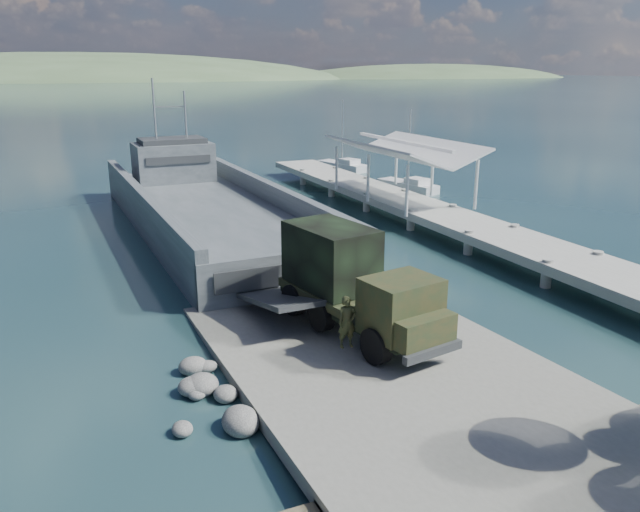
{
  "coord_description": "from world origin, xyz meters",
  "views": [
    {
      "loc": [
        -9.83,
        -17.15,
        10.01
      ],
      "look_at": [
        0.53,
        6.0,
        2.34
      ],
      "focal_mm": 35.0,
      "sensor_mm": 36.0,
      "label": 1
    }
  ],
  "objects_px": {
    "soldier": "(347,333)",
    "sailboat_far": "(343,166)",
    "landing_craft": "(208,217)",
    "pier": "(410,196)",
    "sailboat_near": "(409,186)",
    "military_truck": "(352,282)"
  },
  "relations": [
    {
      "from": "soldier",
      "to": "sailboat_far",
      "type": "xyz_separation_m",
      "value": [
        19.32,
        39.62,
        -1.02
      ]
    },
    {
      "from": "soldier",
      "to": "landing_craft",
      "type": "bearing_deg",
      "value": 90.87
    },
    {
      "from": "pier",
      "to": "sailboat_near",
      "type": "relative_size",
      "value": 6.29
    },
    {
      "from": "pier",
      "to": "soldier",
      "type": "height_order",
      "value": "pier"
    },
    {
      "from": "military_truck",
      "to": "landing_craft",
      "type": "bearing_deg",
      "value": 82.22
    },
    {
      "from": "pier",
      "to": "military_truck",
      "type": "distance_m",
      "value": 20.74
    },
    {
      "from": "pier",
      "to": "sailboat_near",
      "type": "xyz_separation_m",
      "value": [
        5.45,
        8.75,
        -1.23
      ]
    },
    {
      "from": "sailboat_far",
      "to": "landing_craft",
      "type": "bearing_deg",
      "value": -152.65
    },
    {
      "from": "soldier",
      "to": "sailboat_near",
      "type": "bearing_deg",
      "value": 57.09
    },
    {
      "from": "sailboat_far",
      "to": "sailboat_near",
      "type": "bearing_deg",
      "value": -106.29
    },
    {
      "from": "military_truck",
      "to": "sailboat_near",
      "type": "height_order",
      "value": "sailboat_near"
    },
    {
      "from": "military_truck",
      "to": "sailboat_far",
      "type": "xyz_separation_m",
      "value": [
        18.02,
        37.43,
        -1.96
      ]
    },
    {
      "from": "military_truck",
      "to": "soldier",
      "type": "height_order",
      "value": "military_truck"
    },
    {
      "from": "soldier",
      "to": "sailboat_far",
      "type": "height_order",
      "value": "sailboat_far"
    },
    {
      "from": "sailboat_far",
      "to": "pier",
      "type": "bearing_deg",
      "value": -121.15
    },
    {
      "from": "pier",
      "to": "landing_craft",
      "type": "bearing_deg",
      "value": 168.33
    },
    {
      "from": "soldier",
      "to": "sailboat_near",
      "type": "relative_size",
      "value": 0.26
    },
    {
      "from": "pier",
      "to": "sailboat_near",
      "type": "distance_m",
      "value": 10.38
    },
    {
      "from": "landing_craft",
      "to": "soldier",
      "type": "distance_m",
      "value": 21.32
    },
    {
      "from": "sailboat_near",
      "to": "soldier",
      "type": "bearing_deg",
      "value": -139.9
    },
    {
      "from": "pier",
      "to": "sailboat_far",
      "type": "height_order",
      "value": "sailboat_far"
    },
    {
      "from": "landing_craft",
      "to": "sailboat_near",
      "type": "height_order",
      "value": "landing_craft"
    }
  ]
}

